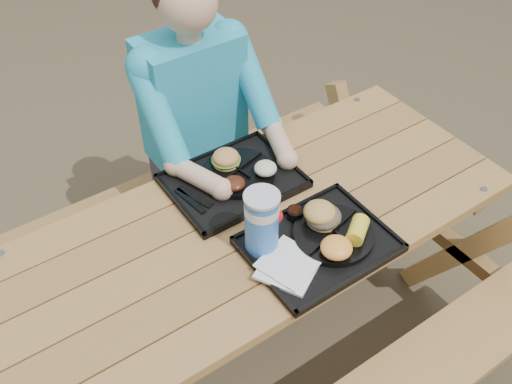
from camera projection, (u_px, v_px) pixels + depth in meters
ground at (256, 341)px, 2.43m from camera, size 60.00×60.00×0.00m
picnic_table at (256, 288)px, 2.17m from camera, size 1.80×1.49×0.75m
tray_near at (318, 245)px, 1.82m from camera, size 0.45×0.35×0.02m
tray_far at (233, 182)px, 2.03m from camera, size 0.45×0.35×0.02m
plate_near at (333, 234)px, 1.82m from camera, size 0.26×0.26×0.02m
plate_far at (239, 173)px, 2.04m from camera, size 0.26×0.26×0.02m
napkin_stack at (288, 267)px, 1.73m from camera, size 0.22×0.22×0.02m
soda_cup at (262, 223)px, 1.73m from camera, size 0.10×0.10×0.21m
condiment_bbq at (295, 213)px, 1.88m from camera, size 0.06×0.06×0.03m
condiment_mustard at (313, 209)px, 1.90m from camera, size 0.05×0.05×0.03m
sandwich at (324, 209)px, 1.81m from camera, size 0.11×0.11×0.11m
mac_cheese at (336, 248)px, 1.74m from camera, size 0.10×0.10×0.05m
corn_cob at (358, 230)px, 1.79m from camera, size 0.13×0.13×0.06m
cutlery_far at (194, 197)px, 1.96m from camera, size 0.07×0.15×0.01m
burger at (226, 154)px, 2.03m from camera, size 0.10×0.10×0.09m
baked_beans at (234, 183)px, 1.96m from camera, size 0.08×0.08×0.03m
potato_salad at (265, 168)px, 2.01m from camera, size 0.08×0.08×0.04m
diner at (199, 146)px, 2.37m from camera, size 0.48×0.84×1.28m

